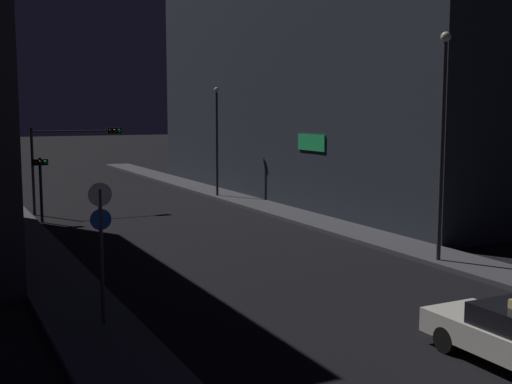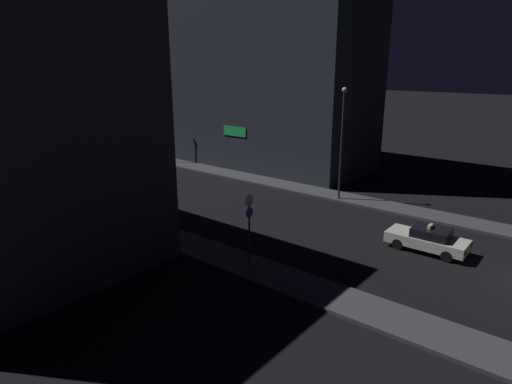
{
  "view_description": "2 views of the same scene",
  "coord_description": "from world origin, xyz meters",
  "px_view_note": "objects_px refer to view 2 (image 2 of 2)",
  "views": [
    {
      "loc": [
        -10.8,
        -4.73,
        5.85
      ],
      "look_at": [
        1.6,
        20.27,
        2.39
      ],
      "focal_mm": 46.34,
      "sensor_mm": 36.0,
      "label": 1
    },
    {
      "loc": [
        -23.24,
        -1.23,
        10.39
      ],
      "look_at": [
        -0.07,
        17.42,
        1.61
      ],
      "focal_mm": 30.67,
      "sensor_mm": 36.0,
      "label": 2
    }
  ],
  "objects_px": {
    "traffic_light_left_kerb": "(80,167)",
    "street_lamp_near_block": "(342,135)",
    "traffic_light_overhead": "(84,145)",
    "street_lamp_far_block": "(159,123)",
    "taxi": "(428,239)",
    "sign_pole_left": "(249,221)"
  },
  "relations": [
    {
      "from": "street_lamp_near_block",
      "to": "traffic_light_left_kerb",
      "type": "bearing_deg",
      "value": 126.11
    },
    {
      "from": "street_lamp_far_block",
      "to": "taxi",
      "type": "bearing_deg",
      "value": -100.17
    },
    {
      "from": "taxi",
      "to": "traffic_light_overhead",
      "type": "relative_size",
      "value": 0.87
    },
    {
      "from": "street_lamp_near_block",
      "to": "taxi",
      "type": "bearing_deg",
      "value": -122.11
    },
    {
      "from": "traffic_light_left_kerb",
      "to": "street_lamp_far_block",
      "type": "relative_size",
      "value": 0.48
    },
    {
      "from": "traffic_light_left_kerb",
      "to": "street_lamp_near_block",
      "type": "xyz_separation_m",
      "value": [
        12.08,
        -16.56,
        2.7
      ]
    },
    {
      "from": "taxi",
      "to": "street_lamp_near_block",
      "type": "xyz_separation_m",
      "value": [
        5.42,
        8.64,
        4.43
      ]
    },
    {
      "from": "traffic_light_overhead",
      "to": "sign_pole_left",
      "type": "distance_m",
      "value": 21.48
    },
    {
      "from": "traffic_light_left_kerb",
      "to": "street_lamp_near_block",
      "type": "distance_m",
      "value": 20.68
    },
    {
      "from": "traffic_light_overhead",
      "to": "traffic_light_left_kerb",
      "type": "relative_size",
      "value": 1.5
    },
    {
      "from": "taxi",
      "to": "street_lamp_near_block",
      "type": "distance_m",
      "value": 11.12
    },
    {
      "from": "taxi",
      "to": "street_lamp_far_block",
      "type": "relative_size",
      "value": 0.62
    },
    {
      "from": "taxi",
      "to": "traffic_light_overhead",
      "type": "height_order",
      "value": "traffic_light_overhead"
    },
    {
      "from": "traffic_light_overhead",
      "to": "street_lamp_far_block",
      "type": "height_order",
      "value": "street_lamp_far_block"
    },
    {
      "from": "sign_pole_left",
      "to": "taxi",
      "type": "bearing_deg",
      "value": -40.68
    },
    {
      "from": "taxi",
      "to": "sign_pole_left",
      "type": "distance_m",
      "value": 10.5
    },
    {
      "from": "taxi",
      "to": "sign_pole_left",
      "type": "relative_size",
      "value": 1.18
    },
    {
      "from": "traffic_light_overhead",
      "to": "street_lamp_near_block",
      "type": "relative_size",
      "value": 0.6
    },
    {
      "from": "traffic_light_overhead",
      "to": "street_lamp_near_block",
      "type": "distance_m",
      "value": 21.82
    },
    {
      "from": "street_lamp_near_block",
      "to": "street_lamp_far_block",
      "type": "relative_size",
      "value": 1.19
    },
    {
      "from": "taxi",
      "to": "traffic_light_overhead",
      "type": "bearing_deg",
      "value": 99.35
    },
    {
      "from": "traffic_light_overhead",
      "to": "street_lamp_far_block",
      "type": "xyz_separation_m",
      "value": [
        10.0,
        2.15,
        0.73
      ]
    }
  ]
}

